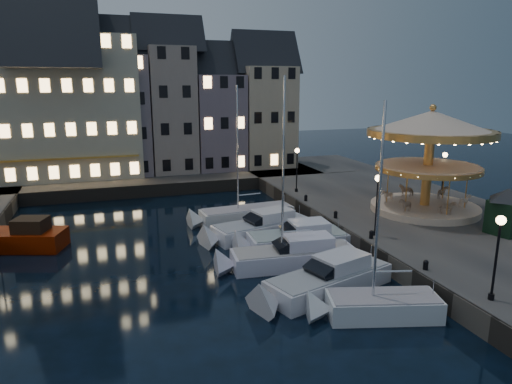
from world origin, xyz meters
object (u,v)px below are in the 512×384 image
object	(u,v)px
streetlamp_c	(297,164)
ticket_kiosk	(508,203)
motorboat_f	(240,215)
bollard_d	(306,198)
motorboat_b	(324,282)
streetlamp_b	(377,196)
bollard_b	(371,234)
bollard_c	(336,214)
motorboat_c	(288,256)
streetlamp_a	(498,246)
streetlamp_d	(444,169)
motorboat_d	(292,240)
red_fishing_boat	(14,239)
motorboat_e	(258,229)
carousel	(430,142)
motorboat_a	(372,307)
bollard_a	(426,264)

from	to	relation	value
streetlamp_c	ticket_kiosk	xyz separation A→B (m)	(8.58, -16.00, -0.56)
streetlamp_c	motorboat_f	xyz separation A→B (m)	(-6.60, -3.50, -3.49)
bollard_d	ticket_kiosk	xyz separation A→B (m)	(9.18, -12.50, 1.85)
motorboat_b	streetlamp_b	bearing A→B (deg)	36.22
bollard_b	bollard_c	bearing A→B (deg)	90.00
motorboat_b	motorboat_c	size ratio (longest dim) A/B	0.73
motorboat_f	streetlamp_a	bearing A→B (deg)	-71.74
streetlamp_a	streetlamp_d	world-z (taller)	same
motorboat_d	red_fishing_boat	world-z (taller)	red_fishing_boat
streetlamp_d	motorboat_b	size ratio (longest dim) A/B	0.48
motorboat_e	carousel	world-z (taller)	carousel
bollard_b	motorboat_b	distance (m)	6.72
streetlamp_b	carousel	size ratio (longest dim) A/B	0.43
streetlamp_c	carousel	world-z (taller)	carousel
streetlamp_c	motorboat_c	size ratio (longest dim) A/B	0.35
bollard_d	motorboat_d	bearing A→B (deg)	-120.53
motorboat_f	red_fishing_boat	size ratio (longest dim) A/B	1.54
motorboat_a	bollard_a	bearing A→B (deg)	20.22
motorboat_c	motorboat_f	distance (m)	10.33
streetlamp_d	ticket_kiosk	distance (m)	9.90
streetlamp_d	ticket_kiosk	size ratio (longest dim) A/B	1.15
bollard_c	motorboat_a	xyz separation A→B (m)	(-4.37, -12.11, -1.07)
streetlamp_d	streetlamp_a	bearing A→B (deg)	-123.61
bollard_b	ticket_kiosk	distance (m)	9.58
streetlamp_a	motorboat_a	world-z (taller)	motorboat_a
streetlamp_a	bollard_b	xyz separation A→B (m)	(-0.60, 9.50, -2.41)
ticket_kiosk	motorboat_a	bearing A→B (deg)	-159.35
motorboat_b	bollard_c	bearing A→B (deg)	58.76
motorboat_e	red_fishing_boat	size ratio (longest dim) A/B	1.14
bollard_d	motorboat_c	distance (m)	11.93
motorboat_a	motorboat_c	world-z (taller)	motorboat_c
carousel	motorboat_c	bearing A→B (deg)	-162.24
motorboat_c	motorboat_d	distance (m)	3.17
motorboat_c	red_fishing_boat	world-z (taller)	motorboat_c
bollard_a	bollard_c	size ratio (longest dim) A/B	1.00
motorboat_a	motorboat_b	bearing A→B (deg)	107.62
motorboat_d	streetlamp_a	bearing A→B (deg)	-68.06
streetlamp_c	carousel	size ratio (longest dim) A/B	0.43
bollard_c	motorboat_c	world-z (taller)	motorboat_c
streetlamp_c	motorboat_e	size ratio (longest dim) A/B	0.47
motorboat_a	red_fishing_boat	xyz separation A→B (m)	(-18.60, 16.34, 0.16)
bollard_b	red_fishing_boat	distance (m)	24.77
streetlamp_a	bollard_a	size ratio (longest dim) A/B	7.32
bollard_a	motorboat_d	distance (m)	9.62
streetlamp_a	ticket_kiosk	size ratio (longest dim) A/B	1.15
ticket_kiosk	bollard_b	bearing A→B (deg)	167.71
motorboat_b	carousel	distance (m)	16.85
streetlamp_c	motorboat_b	bearing A→B (deg)	-108.52
streetlamp_c	red_fishing_boat	world-z (taller)	red_fishing_boat
streetlamp_d	carousel	world-z (taller)	carousel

